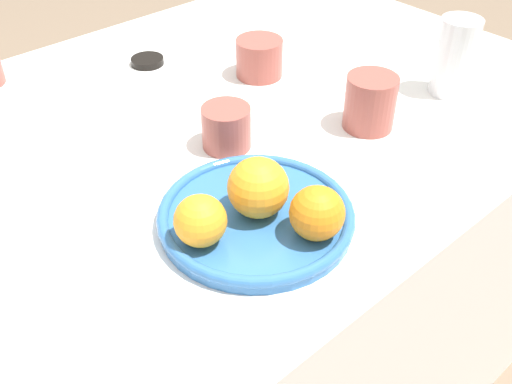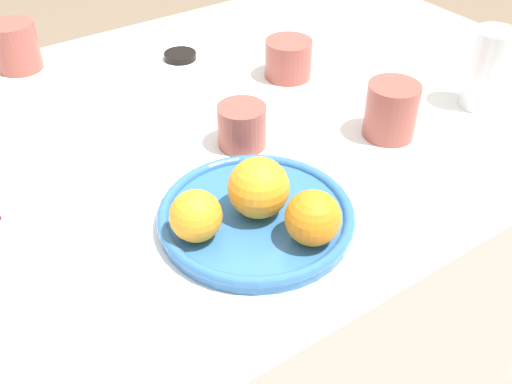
# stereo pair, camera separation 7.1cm
# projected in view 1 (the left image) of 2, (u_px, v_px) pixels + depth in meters

# --- Properties ---
(table) EXTENTS (1.43, 0.84, 0.70)m
(table) POSITION_uv_depth(u_px,v_px,m) (180.00, 298.00, 1.11)
(table) COLOR white
(table) RESTS_ON ground_plane
(fruit_platter) EXTENTS (0.24, 0.24, 0.02)m
(fruit_platter) POSITION_uv_depth(u_px,v_px,m) (256.00, 216.00, 0.74)
(fruit_platter) COLOR #336BAD
(fruit_platter) RESTS_ON table
(orange_0) EXTENTS (0.08, 0.08, 0.08)m
(orange_0) POSITION_uv_depth(u_px,v_px,m) (258.00, 188.00, 0.72)
(orange_0) COLOR orange
(orange_0) RESTS_ON fruit_platter
(orange_1) EXTENTS (0.06, 0.06, 0.06)m
(orange_1) POSITION_uv_depth(u_px,v_px,m) (200.00, 221.00, 0.68)
(orange_1) COLOR orange
(orange_1) RESTS_ON fruit_platter
(orange_2) EXTENTS (0.07, 0.07, 0.07)m
(orange_2) POSITION_uv_depth(u_px,v_px,m) (317.00, 213.00, 0.69)
(orange_2) COLOR orange
(orange_2) RESTS_ON fruit_platter
(water_glass) EXTENTS (0.07, 0.07, 0.13)m
(water_glass) POSITION_uv_depth(u_px,v_px,m) (455.00, 57.00, 0.97)
(water_glass) COLOR silver
(water_glass) RESTS_ON table
(cup_0) EXTENTS (0.08, 0.08, 0.08)m
(cup_0) POSITION_uv_depth(u_px,v_px,m) (370.00, 102.00, 0.90)
(cup_0) COLOR #9E4C42
(cup_0) RESTS_ON table
(cup_1) EXTENTS (0.07, 0.07, 0.06)m
(cup_1) POSITION_uv_depth(u_px,v_px,m) (226.00, 128.00, 0.86)
(cup_1) COLOR #9E4C42
(cup_1) RESTS_ON table
(cup_2) EXTENTS (0.08, 0.08, 0.07)m
(cup_2) POSITION_uv_depth(u_px,v_px,m) (259.00, 58.00, 1.04)
(cup_2) COLOR #9E4C42
(cup_2) RESTS_ON table
(soy_dish) EXTENTS (0.06, 0.06, 0.01)m
(soy_dish) POSITION_uv_depth(u_px,v_px,m) (147.00, 61.00, 1.09)
(soy_dish) COLOR black
(soy_dish) RESTS_ON table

